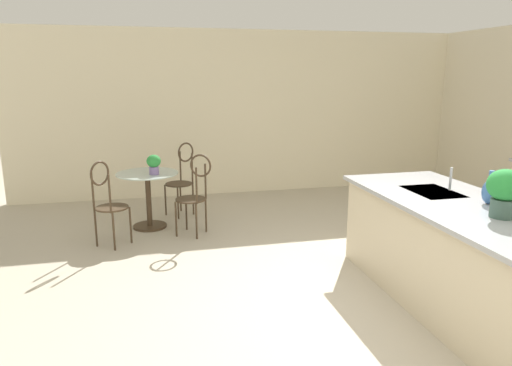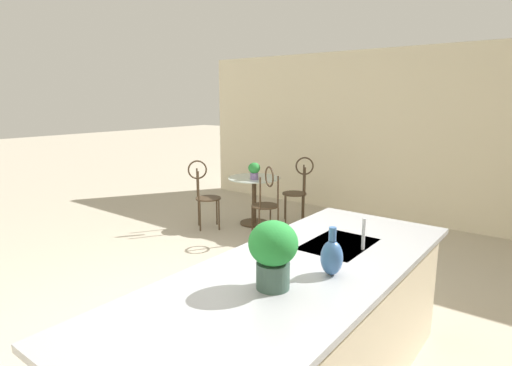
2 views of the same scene
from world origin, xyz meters
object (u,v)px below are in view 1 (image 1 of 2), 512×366
(bistro_table, at_px, (148,195))
(chair_toward_desk, at_px, (182,176))
(potted_plant_counter_near, at_px, (505,190))
(potted_plant_on_table, at_px, (154,163))
(chair_by_island, at_px, (108,200))
(vase_on_counter, at_px, (490,191))
(chair_near_window, at_px, (195,191))

(bistro_table, relative_size, chair_toward_desk, 0.77)
(potted_plant_counter_near, bearing_deg, bistro_table, -140.70)
(bistro_table, relative_size, potted_plant_on_table, 3.16)
(chair_by_island, height_order, vase_on_counter, vase_on_counter)
(bistro_table, relative_size, vase_on_counter, 2.78)
(chair_near_window, distance_m, chair_toward_desk, 0.96)
(chair_near_window, relative_size, potted_plant_on_table, 4.12)
(chair_by_island, bearing_deg, potted_plant_counter_near, 50.01)
(potted_plant_on_table, xyz_separation_m, vase_on_counter, (2.75, 2.71, 0.15))
(potted_plant_on_table, bearing_deg, bistro_table, -141.25)
(bistro_table, xyz_separation_m, chair_near_window, (0.44, 0.56, 0.13))
(chair_by_island, bearing_deg, chair_toward_desk, 140.34)
(bistro_table, xyz_separation_m, potted_plant_counter_near, (3.21, 2.63, 0.69))
(bistro_table, height_order, potted_plant_counter_near, potted_plant_counter_near)
(chair_near_window, xyz_separation_m, vase_on_counter, (2.42, 2.24, 0.46))
(potted_plant_counter_near, xyz_separation_m, vase_on_counter, (-0.35, 0.17, -0.11))
(bistro_table, distance_m, chair_toward_desk, 0.71)
(chair_near_window, bearing_deg, vase_on_counter, 42.73)
(potted_plant_counter_near, relative_size, vase_on_counter, 1.31)
(chair_near_window, distance_m, vase_on_counter, 3.33)
(potted_plant_counter_near, height_order, vase_on_counter, potted_plant_counter_near)
(potted_plant_on_table, distance_m, potted_plant_counter_near, 4.02)
(potted_plant_on_table, bearing_deg, vase_on_counter, 44.55)
(chair_near_window, bearing_deg, chair_by_island, -80.15)
(bistro_table, relative_size, chair_near_window, 0.77)
(chair_by_island, height_order, potted_plant_counter_near, potted_plant_counter_near)
(potted_plant_on_table, relative_size, vase_on_counter, 0.88)
(chair_near_window, distance_m, potted_plant_counter_near, 3.50)
(bistro_table, distance_m, chair_near_window, 0.73)
(chair_by_island, bearing_deg, bistro_table, 143.28)
(bistro_table, bearing_deg, vase_on_counter, 44.35)
(chair_toward_desk, bearing_deg, vase_on_counter, 34.50)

